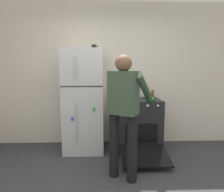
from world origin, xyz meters
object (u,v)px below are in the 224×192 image
person_cook (125,106)px  red_pot (130,96)px  coffee_mug (94,47)px  pepper_mill (153,94)px  refrigerator (84,101)px  stove_range (138,125)px

person_cook → red_pot: 0.93m
coffee_mug → pepper_mill: bearing=7.9°
coffee_mug → pepper_mill: 1.38m
refrigerator → pepper_mill: size_ratio=12.53×
coffee_mug → person_cook: bearing=-66.5°
stove_range → coffee_mug: 1.58m
stove_range → pepper_mill: 0.66m
refrigerator → red_pot: size_ratio=5.50×
red_pot → coffee_mug: size_ratio=2.87×
red_pot → coffee_mug: 1.05m
coffee_mug → stove_range: bearing=-4.9°
person_cook → stove_range: bearing=69.8°
stove_range → coffee_mug: coffee_mug is taller
person_cook → coffee_mug: coffee_mug is taller
red_pot → pepper_mill: 0.52m
refrigerator → person_cook: bearing=-57.1°
refrigerator → pepper_mill: refrigerator is taller
stove_range → pepper_mill: pepper_mill is taller
refrigerator → red_pot: bearing=-3.5°
red_pot → pepper_mill: (0.46, 0.25, 0.01)m
refrigerator → red_pot: 0.82m
stove_range → coffee_mug: size_ratio=10.86×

